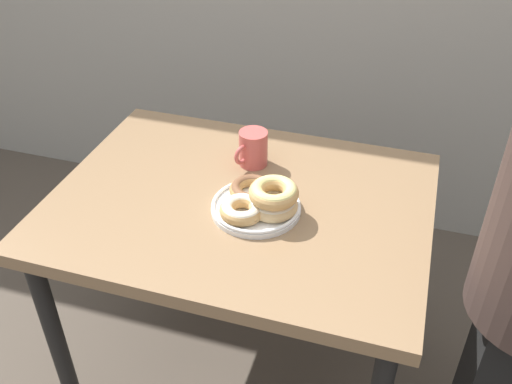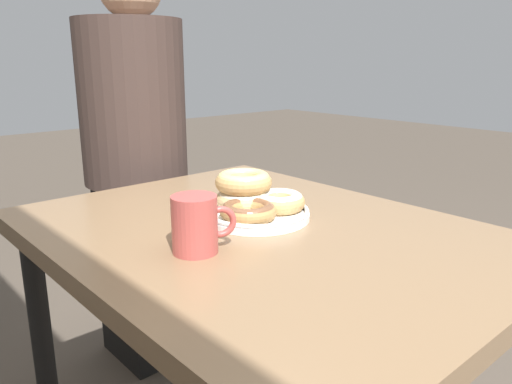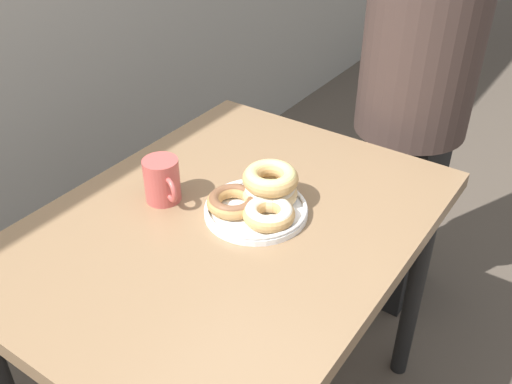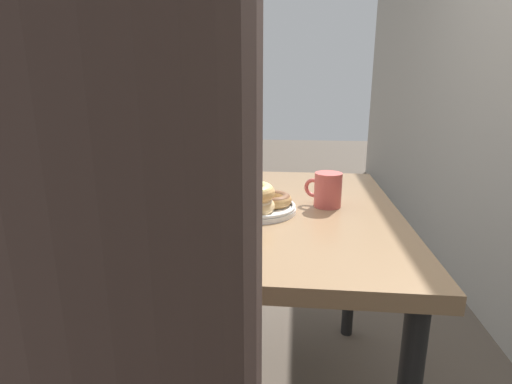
{
  "view_description": "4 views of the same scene",
  "coord_description": "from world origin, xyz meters",
  "px_view_note": "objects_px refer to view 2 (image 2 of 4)",
  "views": [
    {
      "loc": [
        0.41,
        -1.04,
        1.65
      ],
      "look_at": [
        0.06,
        0.09,
        0.79
      ],
      "focal_mm": 40.0,
      "sensor_mm": 36.0,
      "label": 1
    },
    {
      "loc": [
        -0.72,
        0.78,
        1.07
      ],
      "look_at": [
        0.06,
        0.09,
        0.79
      ],
      "focal_mm": 35.0,
      "sensor_mm": 36.0,
      "label": 2
    },
    {
      "loc": [
        -0.8,
        -0.5,
        1.5
      ],
      "look_at": [
        0.06,
        0.09,
        0.79
      ],
      "focal_mm": 40.0,
      "sensor_mm": 36.0,
      "label": 3
    },
    {
      "loc": [
        1.18,
        0.2,
        1.09
      ],
      "look_at": [
        0.06,
        0.09,
        0.79
      ],
      "focal_mm": 28.0,
      "sensor_mm": 36.0,
      "label": 4
    }
  ],
  "objects_px": {
    "coffee_mug": "(196,224)",
    "person_figure": "(136,160)",
    "dining_table": "(260,267)",
    "donut_plate": "(253,200)"
  },
  "relations": [
    {
      "from": "coffee_mug",
      "to": "person_figure",
      "type": "xyz_separation_m",
      "value": [
        0.79,
        -0.3,
        -0.04
      ]
    },
    {
      "from": "dining_table",
      "to": "coffee_mug",
      "type": "distance_m",
      "value": 0.22
    },
    {
      "from": "donut_plate",
      "to": "person_figure",
      "type": "height_order",
      "value": "person_figure"
    },
    {
      "from": "donut_plate",
      "to": "coffee_mug",
      "type": "relative_size",
      "value": 2.19
    },
    {
      "from": "person_figure",
      "to": "coffee_mug",
      "type": "bearing_deg",
      "value": 158.92
    },
    {
      "from": "dining_table",
      "to": "coffee_mug",
      "type": "relative_size",
      "value": 8.84
    },
    {
      "from": "coffee_mug",
      "to": "person_figure",
      "type": "distance_m",
      "value": 0.85
    },
    {
      "from": "donut_plate",
      "to": "person_figure",
      "type": "bearing_deg",
      "value": -7.26
    },
    {
      "from": "donut_plate",
      "to": "coffee_mug",
      "type": "distance_m",
      "value": 0.23
    },
    {
      "from": "dining_table",
      "to": "person_figure",
      "type": "height_order",
      "value": "person_figure"
    }
  ]
}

